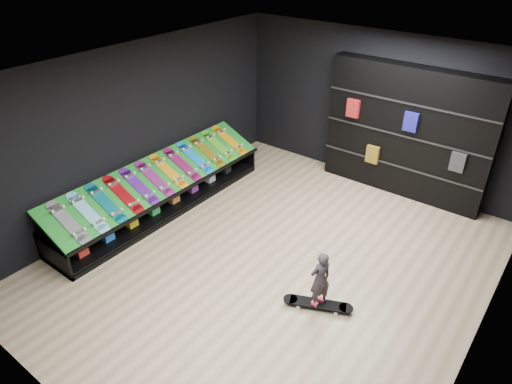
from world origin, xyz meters
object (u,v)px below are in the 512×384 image
Objects in this scene: display_rack at (162,197)px; child at (319,289)px; floor_skateboard at (318,305)px; back_shelving at (407,133)px.

display_rack is 3.68m from child.
floor_skateboard is at bearing -7.33° from display_rack.
child is at bearing 0.00° from floor_skateboard.
display_rack is 8.60× the size of child.
display_rack is at bearing -134.33° from back_shelving.
child reaches higher than display_rack.
display_rack is 3.68m from floor_skateboard.
floor_skateboard is 1.87× the size of child.
child reaches higher than floor_skateboard.
back_shelving reaches higher than child.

